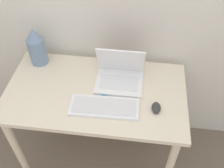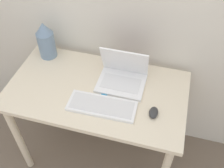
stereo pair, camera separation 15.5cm
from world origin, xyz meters
name	(u,v)px [view 1 (the left image)]	position (x,y,z in m)	size (l,w,h in m)	color
desk	(96,102)	(0.00, 0.32, 0.66)	(1.14, 0.64, 0.78)	beige
laptop	(120,75)	(0.14, 0.43, 0.83)	(0.30, 0.24, 0.24)	white
keyboard	(104,107)	(0.08, 0.19, 0.79)	(0.41, 0.17, 0.02)	white
mouse	(156,108)	(0.38, 0.21, 0.79)	(0.05, 0.09, 0.03)	#2D2D2D
vase	(36,47)	(-0.43, 0.55, 0.91)	(0.12, 0.12, 0.27)	slate
mp3_player	(104,95)	(0.06, 0.28, 0.78)	(0.04, 0.06, 0.01)	#1E7FB7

